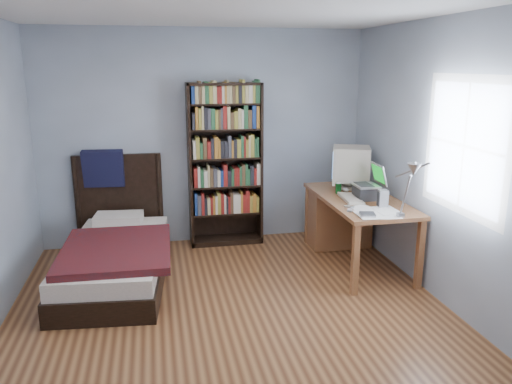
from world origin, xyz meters
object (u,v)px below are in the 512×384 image
(keyboard, at_px, (351,199))
(soda_can, at_px, (338,188))
(desk, at_px, (343,215))
(desk_lamp, at_px, (412,175))
(laptop, at_px, (367,189))
(crt_monitor, at_px, (350,165))
(speaker, at_px, (383,199))
(bed, at_px, (116,253))
(bookshelf, at_px, (225,165))

(keyboard, distance_m, soda_can, 0.29)
(desk, bearing_deg, desk_lamp, -90.71)
(laptop, bearing_deg, crt_monitor, 90.89)
(crt_monitor, xyz_separation_m, speaker, (0.03, -0.80, -0.18))
(keyboard, xyz_separation_m, speaker, (0.20, -0.32, 0.07))
(keyboard, distance_m, speaker, 0.38)
(laptop, distance_m, keyboard, 0.20)
(desk, bearing_deg, keyboard, -104.01)
(keyboard, bearing_deg, desk, 81.03)
(laptop, bearing_deg, soda_can, 127.29)
(crt_monitor, bearing_deg, bed, -173.61)
(crt_monitor, bearing_deg, keyboard, -109.49)
(desk, height_order, crt_monitor, crt_monitor)
(crt_monitor, relative_size, bed, 0.26)
(desk, relative_size, laptop, 4.20)
(laptop, height_order, bed, bed)
(crt_monitor, relative_size, laptop, 1.47)
(laptop, bearing_deg, desk, 96.94)
(keyboard, bearing_deg, speaker, -52.13)
(laptop, xyz_separation_m, speaker, (0.02, -0.33, -0.02))
(soda_can, relative_size, bookshelf, 0.06)
(bed, bearing_deg, soda_can, 2.05)
(desk, distance_m, keyboard, 0.60)
(crt_monitor, bearing_deg, bookshelf, 159.21)
(soda_can, xyz_separation_m, bed, (-2.36, -0.08, -0.53))
(laptop, relative_size, speaker, 2.12)
(crt_monitor, bearing_deg, laptop, -89.11)
(desk, xyz_separation_m, desk_lamp, (-0.02, -1.50, 0.80))
(speaker, height_order, bookshelf, bookshelf)
(soda_can, distance_m, bookshelf, 1.35)
(desk_lamp, distance_m, keyboard, 1.12)
(desk_lamp, bearing_deg, crt_monitor, 87.36)
(desk, xyz_separation_m, bed, (-2.51, -0.29, -0.15))
(crt_monitor, xyz_separation_m, bookshelf, (-1.34, 0.51, -0.05))
(desk, distance_m, crt_monitor, 0.59)
(speaker, xyz_separation_m, bed, (-2.60, 0.52, -0.56))
(laptop, bearing_deg, speaker, -85.89)
(laptop, distance_m, soda_can, 0.34)
(keyboard, height_order, soda_can, soda_can)
(desk, relative_size, crt_monitor, 2.86)
(crt_monitor, xyz_separation_m, laptop, (0.01, -0.47, -0.17))
(bed, bearing_deg, crt_monitor, 6.39)
(desk, distance_m, speaker, 0.90)
(speaker, xyz_separation_m, soda_can, (-0.23, 0.60, -0.03))
(crt_monitor, distance_m, desk_lamp, 1.51)
(laptop, xyz_separation_m, bookshelf, (-1.34, 0.98, 0.12))
(desk, distance_m, laptop, 0.64)
(keyboard, relative_size, bed, 0.21)
(desk_lamp, xyz_separation_m, bookshelf, (-1.27, 2.01, -0.26))
(soda_can, bearing_deg, speaker, -68.98)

